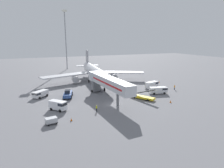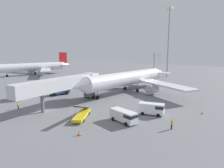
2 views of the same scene
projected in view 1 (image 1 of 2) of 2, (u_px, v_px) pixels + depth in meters
ground_plane at (114, 105)px, 52.24m from camera, size 300.00×300.00×0.00m
airplane_at_gate at (95, 72)px, 78.09m from camera, size 42.53×43.07×11.98m
jet_bridge at (107, 82)px, 56.00m from camera, size 4.48×23.99×6.75m
pushback_tug at (68, 94)px, 58.39m from camera, size 3.85×6.45×2.35m
belt_loader_truck at (143, 96)px, 56.84m from camera, size 5.25×7.22×3.39m
service_van_outer_left at (58, 105)px, 47.79m from camera, size 4.27×4.56×2.36m
service_van_outer_right at (159, 90)px, 62.33m from camera, size 5.83×3.20×2.17m
service_van_near_center at (152, 84)px, 69.36m from camera, size 5.34×3.19×2.36m
service_van_mid_left at (40, 94)px, 58.41m from camera, size 5.05×4.91×1.97m
baggage_cart_near_left at (51, 121)px, 40.07m from camera, size 2.53×1.82×1.38m
ground_crew_worker_foreground at (97, 108)px, 47.05m from camera, size 0.41×0.41×1.69m
ground_crew_worker_midground at (175, 87)px, 67.25m from camera, size 0.47×0.47×1.75m
safety_cone_alpha at (159, 82)px, 78.58m from camera, size 0.38×0.38×0.59m
safety_cone_bravo at (71, 119)px, 41.70m from camera, size 0.46×0.46×0.70m
safety_cone_charlie at (171, 101)px, 53.67m from camera, size 0.49×0.49×0.74m
apron_light_mast at (65, 30)px, 108.88m from camera, size 2.40×2.40×32.70m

